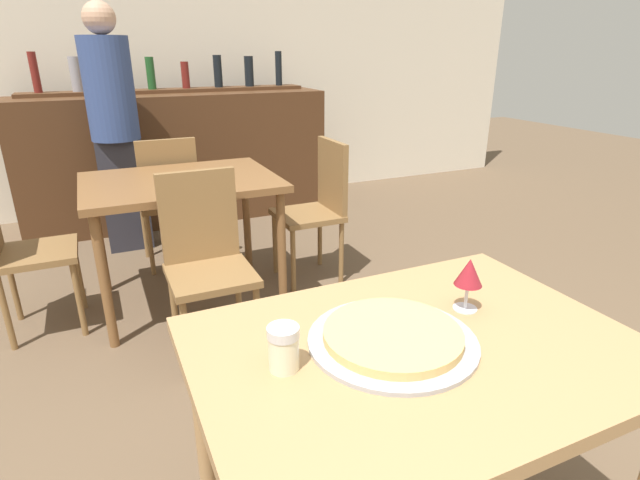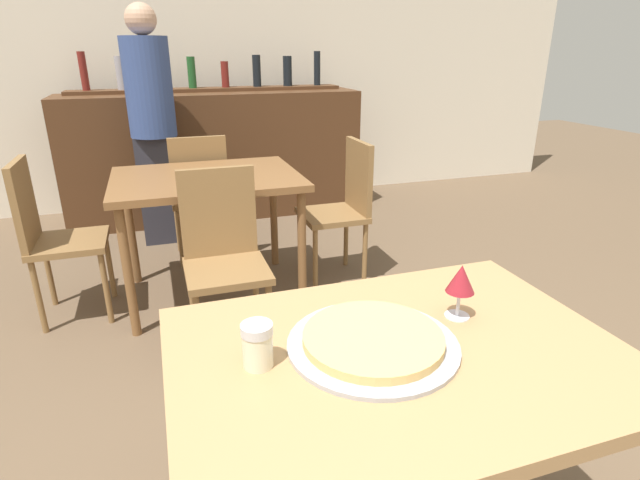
# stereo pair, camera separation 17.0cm
# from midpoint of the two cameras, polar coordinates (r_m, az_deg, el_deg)

# --- Properties ---
(wall_back) EXTENTS (8.00, 0.05, 2.80)m
(wall_back) POSITION_cam_midpoint_polar(r_m,az_deg,el_deg) (5.11, -12.27, 19.81)
(wall_back) COLOR silver
(wall_back) RESTS_ON ground_plane
(dining_table_near) EXTENTS (1.14, 0.82, 0.76)m
(dining_table_near) POSITION_cam_midpoint_polar(r_m,az_deg,el_deg) (1.36, 12.54, -15.11)
(dining_table_near) COLOR #A87F51
(dining_table_near) RESTS_ON ground_plane
(dining_table_far) EXTENTS (1.07, 0.83, 0.78)m
(dining_table_far) POSITION_cam_midpoint_polar(r_m,az_deg,el_deg) (3.02, -11.19, 5.63)
(dining_table_far) COLOR brown
(dining_table_far) RESTS_ON ground_plane
(bar_counter) EXTENTS (2.60, 0.56, 1.11)m
(bar_counter) POSITION_cam_midpoint_polar(r_m,az_deg,el_deg) (4.70, -10.73, 9.46)
(bar_counter) COLOR #4C2D19
(bar_counter) RESTS_ON ground_plane
(bar_back_shelf) EXTENTS (2.39, 0.24, 0.34)m
(bar_back_shelf) POSITION_cam_midpoint_polar(r_m,az_deg,el_deg) (4.76, -11.65, 17.23)
(bar_back_shelf) COLOR #4C2D19
(bar_back_shelf) RESTS_ON bar_counter
(chair_far_side_front) EXTENTS (0.40, 0.40, 0.93)m
(chair_far_side_front) POSITION_cam_midpoint_polar(r_m,az_deg,el_deg) (2.52, -9.13, -1.10)
(chair_far_side_front) COLOR olive
(chair_far_side_front) RESTS_ON ground_plane
(chair_far_side_back) EXTENTS (0.40, 0.40, 0.93)m
(chair_far_side_back) POSITION_cam_midpoint_polar(r_m,az_deg,el_deg) (3.62, -12.28, 5.51)
(chair_far_side_back) COLOR olive
(chair_far_side_back) RESTS_ON ground_plane
(chair_far_side_left) EXTENTS (0.40, 0.40, 0.93)m
(chair_far_side_left) POSITION_cam_midpoint_polar(r_m,az_deg,el_deg) (3.09, -27.11, 0.95)
(chair_far_side_left) COLOR olive
(chair_far_side_left) RESTS_ON ground_plane
(chair_far_side_right) EXTENTS (0.40, 0.40, 0.93)m
(chair_far_side_right) POSITION_cam_midpoint_polar(r_m,az_deg,el_deg) (3.28, 4.24, 4.34)
(chair_far_side_right) COLOR olive
(chair_far_side_right) RESTS_ON ground_plane
(pizza_tray) EXTENTS (0.44, 0.44, 0.04)m
(pizza_tray) POSITION_cam_midpoint_polar(r_m,az_deg,el_deg) (1.31, 9.85, -11.39)
(pizza_tray) COLOR #A3A3A8
(pizza_tray) RESTS_ON dining_table_near
(cheese_shaker) EXTENTS (0.08, 0.08, 0.11)m
(cheese_shaker) POSITION_cam_midpoint_polar(r_m,az_deg,el_deg) (1.20, -3.07, -11.99)
(cheese_shaker) COLOR beige
(cheese_shaker) RESTS_ON dining_table_near
(person_standing) EXTENTS (0.34, 0.34, 1.77)m
(person_standing) POSITION_cam_midpoint_polar(r_m,az_deg,el_deg) (4.02, -17.43, 12.92)
(person_standing) COLOR #2D2D38
(person_standing) RESTS_ON ground_plane
(wine_glass) EXTENTS (0.08, 0.08, 0.16)m
(wine_glass) POSITION_cam_midpoint_polar(r_m,az_deg,el_deg) (1.45, 19.08, -4.45)
(wine_glass) COLOR silver
(wine_glass) RESTS_ON dining_table_near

